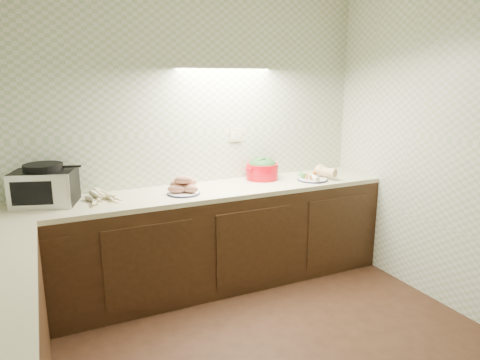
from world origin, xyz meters
name	(u,v)px	position (x,y,z in m)	size (l,w,h in m)	color
room	(284,121)	(0.00, 0.00, 1.63)	(3.60, 3.60, 2.60)	black
counter	(133,300)	(-0.68, 0.68, 0.45)	(3.60, 3.60, 0.90)	black
toaster_oven	(45,186)	(-1.13, 1.61, 1.05)	(0.52, 0.45, 0.31)	black
parsnip_pile	(108,196)	(-0.68, 1.55, 0.93)	(0.38, 0.33, 0.07)	#F4E5C2
sweet_potato_plate	(183,187)	(-0.08, 1.46, 0.96)	(0.28, 0.28, 0.16)	#181B43
onion_bowl	(177,185)	(-0.09, 1.62, 0.94)	(0.13, 0.13, 0.09)	black
dutch_oven	(262,169)	(0.76, 1.65, 1.00)	(0.37, 0.37, 0.21)	red
veg_plate	(316,174)	(1.24, 1.44, 0.95)	(0.36, 0.34, 0.13)	#181B43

